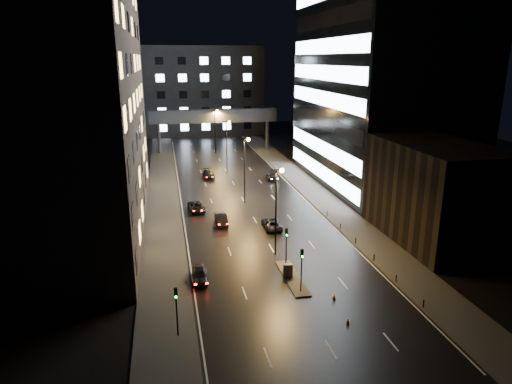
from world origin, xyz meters
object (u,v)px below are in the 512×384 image
Objects in this scene: car_away_b at (221,219)px; car_away_c at (197,207)px; car_toward_b at (272,176)px; car_away_a at (199,275)px; utility_cabinet at (288,270)px; car_away_d at (209,174)px; car_toward_a at (271,224)px.

car_away_c is at bearing 114.22° from car_away_b.
car_toward_b is at bearing 38.88° from car_away_c.
car_away_a is 16.49m from car_away_b.
utility_cabinet is at bearing 86.13° from car_toward_b.
car_away_c is 0.96× the size of car_away_d.
utility_cabinet is (7.51, -23.19, 0.19)m from car_away_c.
car_away_a is at bearing -100.37° from car_away_c.
utility_cabinet is at bearing -75.10° from car_away_b.
car_toward_a is at bearing 54.90° from car_away_a.
car_away_c is (-2.84, 6.17, -0.06)m from car_away_b.
car_away_c is at bearing -44.84° from car_toward_a.
car_away_c is 1.01× the size of car_toward_a.
car_away_d is 3.56× the size of utility_cabinet.
car_away_d is 11.95m from car_toward_b.
car_away_c is at bearing 90.26° from car_away_a.
car_away_b is at bearing 106.99° from utility_cabinet.
car_away_d is at bearing 96.92° from utility_cabinet.
utility_cabinet reaches higher than car_away_c.
car_away_b is at bearing -94.12° from car_away_d.
utility_cabinet is at bearing -87.06° from car_away_d.
car_away_a is 0.85× the size of car_away_c.
car_toward_b is at bearing 60.04° from car_away_b.
utility_cabinet is at bearing -78.82° from car_away_c.
car_away_d is 28.55m from car_toward_a.
car_away_b is 24.75m from car_toward_b.
car_toward_b is (11.41, -3.54, -0.04)m from car_away_d.
utility_cabinet reaches higher than car_away_b.
car_away_b is 0.92× the size of car_toward_a.
car_away_a is 22.16m from car_away_c.
car_away_b reaches higher than car_toward_a.
car_away_b is 0.88× the size of car_away_d.
car_away_c is 12.89m from car_toward_a.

